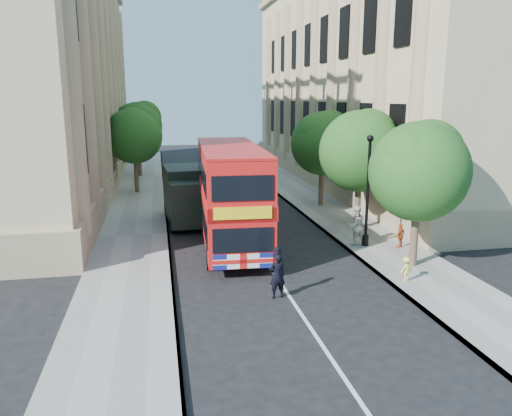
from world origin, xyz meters
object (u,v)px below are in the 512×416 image
box_van (187,197)px  police_constable (277,276)px  double_decker_bus (230,192)px  woman_pedestrian (356,225)px  lamp_post (368,196)px

box_van → police_constable: bearing=-81.3°
police_constable → double_decker_bus: bearing=-91.6°
police_constable → woman_pedestrian: size_ratio=0.86×
lamp_post → box_van: size_ratio=0.93×
double_decker_bus → woman_pedestrian: bearing=-13.1°
lamp_post → woman_pedestrian: lamp_post is taller
woman_pedestrian → police_constable: bearing=38.7°
box_van → lamp_post: bearing=-42.1°
box_van → police_constable: 11.60m
lamp_post → police_constable: (-5.45, -5.00, -1.70)m
lamp_post → police_constable: lamp_post is taller
police_constable → woman_pedestrian: 7.27m
woman_pedestrian → box_van: bearing=-46.5°
box_van → police_constable: box_van is taller
police_constable → woman_pedestrian: woman_pedestrian is taller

